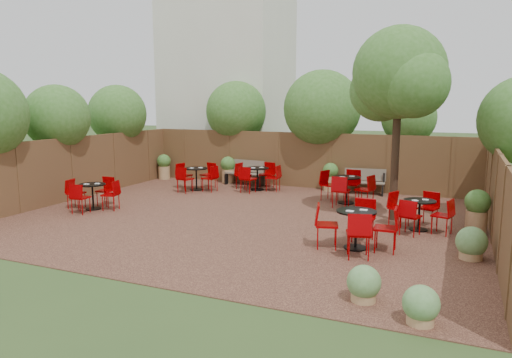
% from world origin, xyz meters
% --- Properties ---
extents(ground, '(80.00, 80.00, 0.00)m').
position_xyz_m(ground, '(0.00, 0.00, 0.00)').
color(ground, '#354F23').
rests_on(ground, ground).
extents(courtyard_paving, '(12.00, 10.00, 0.02)m').
position_xyz_m(courtyard_paving, '(0.00, 0.00, 0.01)').
color(courtyard_paving, '#311A14').
rests_on(courtyard_paving, ground).
extents(fence_back, '(12.00, 0.08, 2.00)m').
position_xyz_m(fence_back, '(0.00, 5.00, 1.00)').
color(fence_back, brown).
rests_on(fence_back, ground).
extents(fence_left, '(0.08, 10.00, 2.00)m').
position_xyz_m(fence_left, '(-6.00, 0.00, 1.00)').
color(fence_left, brown).
rests_on(fence_left, ground).
extents(fence_right, '(0.08, 10.00, 2.00)m').
position_xyz_m(fence_right, '(6.00, 0.00, 1.00)').
color(fence_right, brown).
rests_on(fence_right, ground).
extents(neighbour_building, '(5.00, 4.00, 8.00)m').
position_xyz_m(neighbour_building, '(-4.50, 8.00, 4.00)').
color(neighbour_building, silver).
rests_on(neighbour_building, ground).
extents(overhang_foliage, '(15.65, 10.76, 2.80)m').
position_xyz_m(overhang_foliage, '(-1.92, 2.84, 2.72)').
color(overhang_foliage, '#376922').
rests_on(overhang_foliage, ground).
extents(courtyard_tree, '(2.56, 2.46, 4.96)m').
position_xyz_m(courtyard_tree, '(3.65, 1.31, 3.66)').
color(courtyard_tree, black).
rests_on(courtyard_tree, courtyard_paving).
extents(park_bench_left, '(1.53, 0.64, 0.92)m').
position_xyz_m(park_bench_left, '(-2.12, 4.63, 0.49)').
color(park_bench_left, brown).
rests_on(park_bench_left, courtyard_paving).
extents(park_bench_right, '(1.41, 0.60, 0.85)m').
position_xyz_m(park_bench_right, '(2.29, 4.62, 0.45)').
color(park_bench_right, brown).
rests_on(park_bench_right, courtyard_paving).
extents(bistro_tables, '(10.39, 7.03, 0.95)m').
position_xyz_m(bistro_tables, '(0.28, 1.34, 0.48)').
color(bistro_tables, black).
rests_on(bistro_tables, courtyard_paving).
extents(planters, '(11.86, 4.56, 1.06)m').
position_xyz_m(planters, '(-0.20, 3.51, 0.57)').
color(planters, '#A98354').
rests_on(planters, courtyard_paving).
extents(low_shrubs, '(2.13, 3.90, 0.65)m').
position_xyz_m(low_shrubs, '(4.87, -3.08, 0.31)').
color(low_shrubs, '#A98354').
rests_on(low_shrubs, courtyard_paving).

